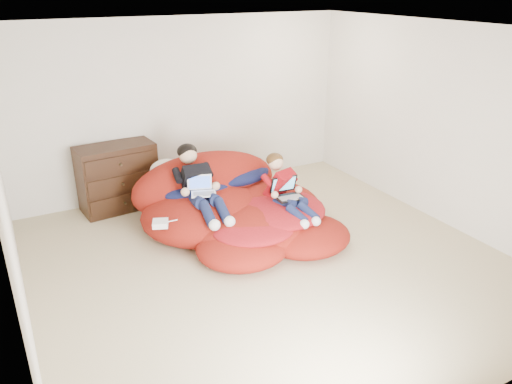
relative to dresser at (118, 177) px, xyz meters
name	(u,v)px	position (x,y,z in m)	size (l,w,h in m)	color
room_shell	(269,244)	(1.12, -2.23, -0.24)	(5.10, 5.10, 2.77)	#C1B189
dresser	(118,177)	(0.00, 0.00, 0.00)	(1.06, 0.62, 0.91)	black
beanbag_pile	(235,208)	(1.15, -1.29, -0.19)	(2.33, 2.36, 0.93)	maroon
cream_pillow	(165,169)	(0.55, -0.43, 0.16)	(0.42, 0.27, 0.27)	white
older_boy	(198,181)	(0.71, -1.19, 0.23)	(0.36, 1.20, 0.72)	black
younger_boy	(285,186)	(1.65, -1.67, 0.15)	(0.37, 0.99, 0.65)	#A00E14
laptop_white	(202,189)	(0.71, -1.30, 0.17)	(0.34, 0.33, 0.22)	white
laptop_black	(287,192)	(1.65, -1.73, 0.10)	(0.36, 0.35, 0.24)	black
power_adapter	(160,223)	(0.09, -1.56, -0.04)	(0.17, 0.17, 0.06)	white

